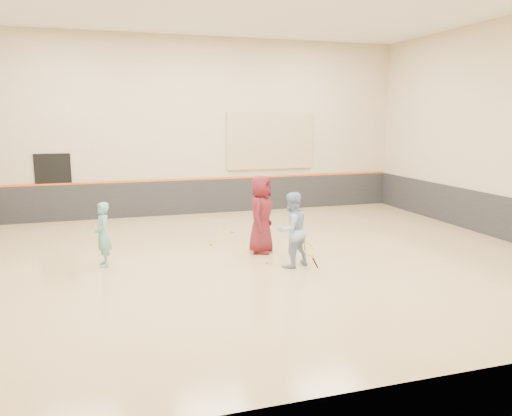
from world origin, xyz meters
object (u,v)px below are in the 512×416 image
object	(u,v)px
young_man	(261,214)
spare_racket	(225,230)
instructor	(292,230)
girl	(103,234)

from	to	relation	value
young_man	spare_racket	world-z (taller)	young_man
instructor	young_man	size ratio (longest dim) A/B	0.88
girl	spare_racket	size ratio (longest dim) A/B	2.35
spare_racket	instructor	bearing A→B (deg)	-80.92
young_man	girl	bearing A→B (deg)	123.32
instructor	young_man	bearing A→B (deg)	-97.60
girl	instructor	xyz separation A→B (m)	(4.05, -1.30, 0.12)
girl	instructor	size ratio (longest dim) A/B	0.86
instructor	young_man	xyz separation A→B (m)	(-0.29, 1.35, 0.12)
girl	spare_racket	xyz separation A→B (m)	(3.43, 2.55, -0.69)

